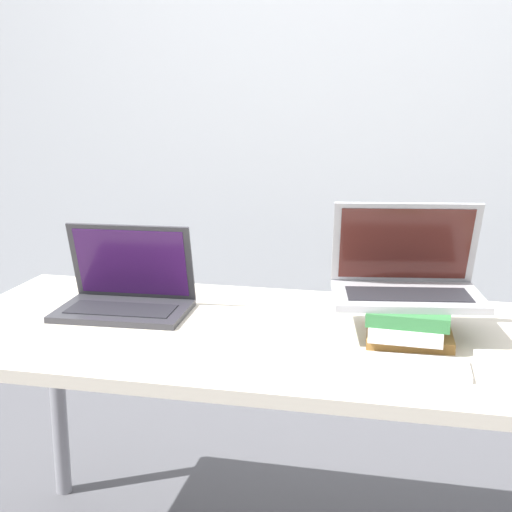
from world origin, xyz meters
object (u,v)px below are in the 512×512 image
at_px(laptop_left, 126,294).
at_px(book_stack, 410,319).
at_px(wireless_keyboard, 400,365).
at_px(laptop_on_books, 406,278).

relative_size(laptop_left, book_stack, 1.23).
bearing_deg(wireless_keyboard, book_stack, 85.98).
bearing_deg(laptop_on_books, laptop_left, 179.44).
xyz_separation_m(laptop_left, wireless_keyboard, (0.70, -0.24, -0.04)).
bearing_deg(laptop_left, wireless_keyboard, -19.18).
height_order(laptop_on_books, wireless_keyboard, laptop_on_books).
height_order(laptop_left, book_stack, laptop_left).
distance_m(laptop_left, book_stack, 0.72).
bearing_deg(laptop_left, book_stack, -3.14).
relative_size(book_stack, laptop_on_books, 0.74).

